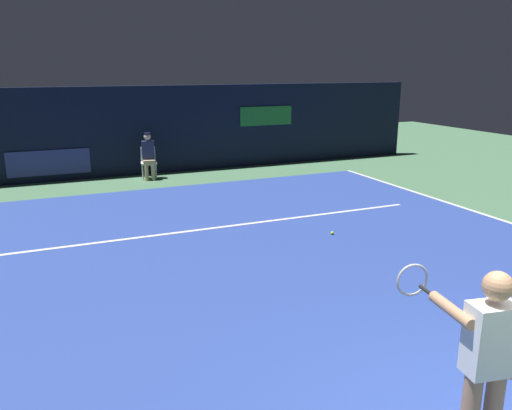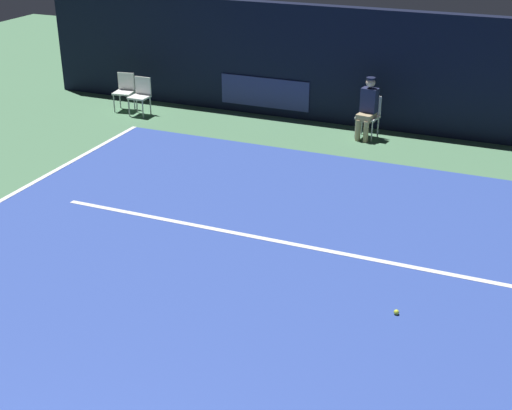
{
  "view_description": "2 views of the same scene",
  "coord_description": "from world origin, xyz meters",
  "views": [
    {
      "loc": [
        -3.42,
        -2.18,
        3.14
      ],
      "look_at": [
        0.1,
        5.97,
        0.75
      ],
      "focal_mm": 36.21,
      "sensor_mm": 36.0,
      "label": 1
    },
    {
      "loc": [
        2.97,
        -1.87,
        5.09
      ],
      "look_at": [
        -0.46,
        6.3,
        1.01
      ],
      "focal_mm": 49.77,
      "sensor_mm": 36.0,
      "label": 2
    }
  ],
  "objects": [
    {
      "name": "courtside_chair_near",
      "position": [
        -6.37,
        12.22,
        0.5
      ],
      "size": [
        0.49,
        0.47,
        0.88
      ],
      "color": "white",
      "rests_on": "ground"
    },
    {
      "name": "line_judge_on_chair",
      "position": [
        -0.46,
        12.44,
        0.69
      ],
      "size": [
        0.49,
        0.57,
        1.32
      ],
      "color": "white",
      "rests_on": "ground"
    },
    {
      "name": "ground_plane",
      "position": [
        0.0,
        5.06,
        0.0
      ],
      "size": [
        34.45,
        34.45,
        0.0
      ],
      "primitive_type": "plane",
      "color": "#4C7A56"
    },
    {
      "name": "back_wall",
      "position": [
        -0.0,
        13.28,
        1.3
      ],
      "size": [
        17.71,
        0.33,
        2.6
      ],
      "color": "black",
      "rests_on": "ground"
    },
    {
      "name": "line_service",
      "position": [
        0.0,
        7.19,
        0.01
      ],
      "size": [
        8.58,
        0.1,
        0.01
      ],
      "primitive_type": "cube",
      "color": "white",
      "rests_on": "court_surface"
    },
    {
      "name": "courtside_chair_far",
      "position": [
        -5.81,
        12.03,
        0.5
      ],
      "size": [
        0.44,
        0.42,
        0.88
      ],
      "color": "white",
      "rests_on": "ground"
    },
    {
      "name": "tennis_ball",
      "position": [
        1.66,
        5.9,
        0.05
      ],
      "size": [
        0.07,
        0.07,
        0.07
      ],
      "primitive_type": "sphere",
      "color": "#CCE033",
      "rests_on": "court_surface"
    },
    {
      "name": "court_surface",
      "position": [
        0.0,
        5.06,
        0.01
      ],
      "size": [
        11.0,
        12.13,
        0.01
      ],
      "primitive_type": "cube",
      "color": "#2D479E",
      "rests_on": "ground"
    }
  ]
}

